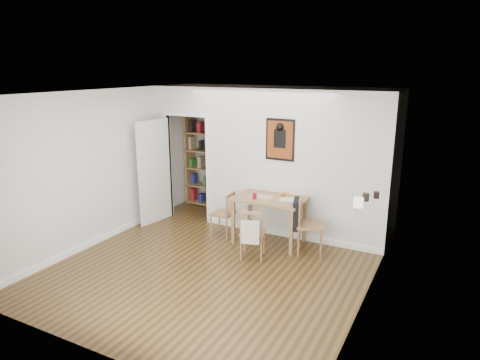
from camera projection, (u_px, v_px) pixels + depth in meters
The scene contains 15 objects.
ground at pixel (222, 259), 6.77m from camera, with size 5.20×5.20×0.00m, color brown.
room_shell at pixel (264, 164), 7.55m from camera, with size 5.20×5.20×5.20m.
dining_table at pixel (269, 203), 7.26m from camera, with size 1.19×0.75×0.81m.
chair_left at pixel (223, 214), 7.65m from camera, with size 0.42×0.42×0.81m.
chair_right at pixel (309, 225), 6.92m from camera, with size 0.63×0.58×0.93m.
chair_front at pixel (253, 233), 6.74m from camera, with size 0.52×0.55×0.83m.
bookshelf at pixel (205, 160), 9.23m from camera, with size 0.86×0.34×2.04m.
fireplace at pixel (367, 243), 5.87m from camera, with size 0.45×1.25×1.16m.
red_glass at pixel (254, 196), 7.18m from camera, with size 0.07×0.07×0.10m, color maroon.
orange_fruit at pixel (283, 194), 7.29m from camera, with size 0.08×0.08×0.08m, color orange.
placemat at pixel (262, 197), 7.29m from camera, with size 0.36×0.27×0.00m, color beige.
notebook at pixel (288, 200), 7.10m from camera, with size 0.30×0.22×0.02m, color silver.
mantel_lamp at pixel (358, 203), 5.40m from camera, with size 0.12×0.12×0.20m.
ceramic_jar_a at pixel (366, 197), 5.89m from camera, with size 0.09×0.09×0.11m, color black.
ceramic_jar_b at pixel (376, 195), 6.01m from camera, with size 0.08×0.08×0.10m, color black.
Camera 1 is at (3.12, -5.39, 2.95)m, focal length 32.00 mm.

